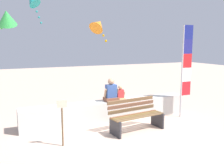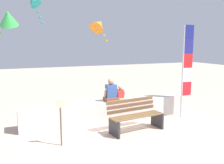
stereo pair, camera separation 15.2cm
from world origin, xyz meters
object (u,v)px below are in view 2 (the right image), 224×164
(person_child, at_px, (120,94))
(kite_orange, at_px, (99,25))
(sign_post, at_px, (61,118))
(park_bench, at_px, (135,116))
(person_adult, at_px, (111,92))
(kite_teal, at_px, (33,0))
(flag_banner, at_px, (186,65))
(kite_green, at_px, (8,18))

(person_child, xyz_separation_m, kite_orange, (-0.35, 0.98, 2.24))
(sign_post, bearing_deg, person_child, 31.24)
(park_bench, distance_m, person_adult, 1.25)
(kite_teal, relative_size, sign_post, 0.91)
(park_bench, height_order, sign_post, sign_post)
(person_child, height_order, kite_orange, kite_orange)
(person_child, bearing_deg, person_adult, -179.94)
(flag_banner, height_order, kite_orange, kite_orange)
(person_child, xyz_separation_m, flag_banner, (2.11, -0.58, 0.92))
(flag_banner, bearing_deg, park_bench, -166.22)
(kite_green, xyz_separation_m, kite_orange, (2.80, -1.62, -0.27))
(person_child, distance_m, kite_teal, 4.27)
(person_child, relative_size, sign_post, 0.42)
(kite_orange, relative_size, sign_post, 0.79)
(flag_banner, height_order, kite_teal, kite_teal)
(person_adult, height_order, flag_banner, flag_banner)
(flag_banner, bearing_deg, sign_post, -170.09)
(person_adult, distance_m, flag_banner, 2.63)
(person_child, relative_size, kite_teal, 0.46)
(kite_green, bearing_deg, kite_orange, -30.13)
(person_child, height_order, sign_post, sign_post)
(person_child, xyz_separation_m, sign_post, (-2.19, -1.33, -0.15))
(flag_banner, bearing_deg, kite_orange, 147.60)
(person_child, relative_size, flag_banner, 0.16)
(person_adult, distance_m, sign_post, 2.31)
(person_child, height_order, kite_teal, kite_teal)
(flag_banner, height_order, kite_green, kite_green)
(person_adult, xyz_separation_m, kite_teal, (-2.03, 1.86, 2.94))
(kite_green, distance_m, sign_post, 4.85)
(park_bench, bearing_deg, sign_post, -174.08)
(kite_green, height_order, kite_teal, kite_teal)
(person_adult, xyz_separation_m, kite_green, (-2.83, 2.61, 2.41))
(park_bench, distance_m, sign_post, 2.17)
(flag_banner, xyz_separation_m, kite_green, (-5.26, 3.18, 1.58))
(kite_green, bearing_deg, kite_teal, -43.33)
(sign_post, bearing_deg, flag_banner, 9.91)
(kite_teal, xyz_separation_m, sign_post, (0.17, -3.18, -3.19))
(person_adult, relative_size, kite_teal, 0.70)
(flag_banner, distance_m, kite_teal, 5.51)
(kite_teal, bearing_deg, person_child, -38.25)
(kite_green, bearing_deg, park_bench, -50.08)
(flag_banner, height_order, sign_post, flag_banner)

